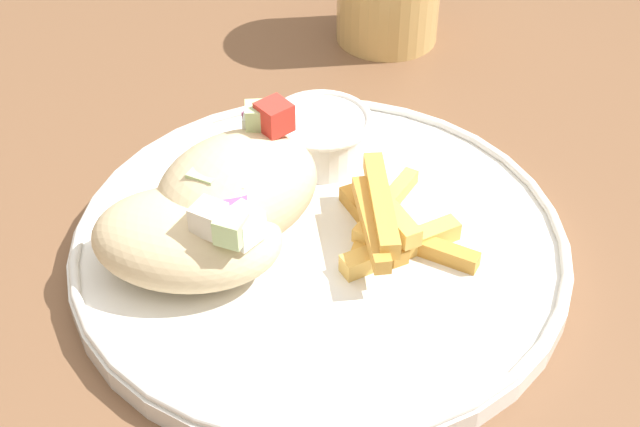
{
  "coord_description": "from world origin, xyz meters",
  "views": [
    {
      "loc": [
        -0.05,
        -0.42,
        1.09
      ],
      "look_at": [
        0.01,
        -0.03,
        0.75
      ],
      "focal_mm": 50.0,
      "sensor_mm": 36.0,
      "label": 1
    }
  ],
  "objects": [
    {
      "name": "plate",
      "position": [
        0.01,
        -0.03,
        0.73
      ],
      "size": [
        0.3,
        0.3,
        0.02
      ],
      "color": "white",
      "rests_on": "table"
    },
    {
      "name": "table",
      "position": [
        0.0,
        0.0,
        0.65
      ],
      "size": [
        1.31,
        1.31,
        0.72
      ],
      "color": "brown",
      "rests_on": "ground_plane"
    },
    {
      "name": "pita_sandwich_near",
      "position": [
        -0.07,
        -0.05,
        0.76
      ],
      "size": [
        0.12,
        0.1,
        0.06
      ],
      "rotation": [
        0.0,
        0.0,
        -0.25
      ],
      "color": "beige",
      "rests_on": "plate"
    },
    {
      "name": "sauce_ramekin",
      "position": [
        0.02,
        0.05,
        0.75
      ],
      "size": [
        0.07,
        0.07,
        0.03
      ],
      "color": "white",
      "rests_on": "plate"
    },
    {
      "name": "fries_pile",
      "position": [
        0.05,
        -0.04,
        0.75
      ],
      "size": [
        0.08,
        0.09,
        0.03
      ],
      "color": "gold",
      "rests_on": "plate"
    },
    {
      "name": "pita_sandwich_far",
      "position": [
        -0.04,
        -0.01,
        0.76
      ],
      "size": [
        0.13,
        0.12,
        0.07
      ],
      "rotation": [
        0.0,
        0.0,
        0.55
      ],
      "color": "beige",
      "rests_on": "plate"
    }
  ]
}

